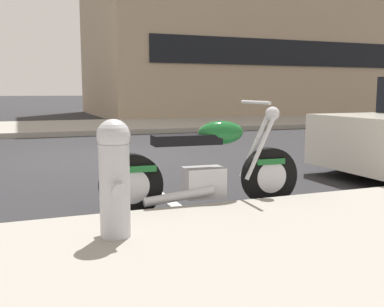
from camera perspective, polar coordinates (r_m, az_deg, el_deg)
The scene contains 5 objects.
ground_plane at distance 8.39m, azimuth -10.47°, elevation -0.48°, with size 260.00×260.00×0.00m, color #28282B.
sidewalk_far_curb at distance 20.12m, azimuth 21.25°, elevation 4.10°, with size 120.00×5.00×0.14m, color gray.
parking_stall_stripe at distance 4.94m, azimuth -2.68°, elevation -6.11°, with size 0.12×2.20×0.01m, color silver.
parked_motorcycle at distance 4.53m, azimuth 1.79°, elevation -2.01°, with size 2.09×0.62×1.10m.
fire_hydrant at distance 3.30m, azimuth -9.78°, elevation -2.72°, with size 0.24×0.36×0.86m.
Camera 1 is at (-1.50, -8.16, 1.19)m, focal length 42.20 mm.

